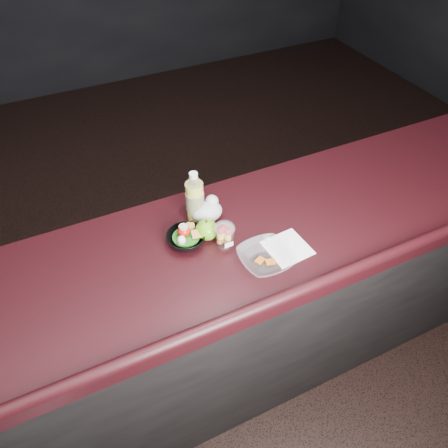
{
  "coord_description": "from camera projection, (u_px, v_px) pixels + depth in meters",
  "views": [
    {
      "loc": [
        -0.44,
        -0.79,
        2.28
      ],
      "look_at": [
        0.09,
        0.31,
        1.1
      ],
      "focal_mm": 35.0,
      "sensor_mm": 36.0,
      "label": 1
    }
  ],
  "objects": [
    {
      "name": "ground",
      "position": [
        235.0,
        422.0,
        2.24
      ],
      "size": [
        8.0,
        8.0,
        0.0
      ],
      "primitive_type": "plane",
      "color": "black",
      "rests_on": "ground"
    },
    {
      "name": "room_shell",
      "position": [
        250.0,
        87.0,
        0.97
      ],
      "size": [
        8.0,
        8.0,
        8.0
      ],
      "color": "black",
      "rests_on": "ground"
    },
    {
      "name": "plastic_bag",
      "position": [
        207.0,
        210.0,
        1.82
      ],
      "size": [
        0.13,
        0.11,
        0.1
      ],
      "color": "silver",
      "rests_on": "counter"
    },
    {
      "name": "fruit_cup",
      "position": [
        224.0,
        235.0,
        1.69
      ],
      "size": [
        0.08,
        0.08,
        0.12
      ],
      "color": "white",
      "rests_on": "counter"
    },
    {
      "name": "counter",
      "position": [
        209.0,
        320.0,
        2.08
      ],
      "size": [
        4.06,
        0.71,
        1.02
      ],
      "color": "black",
      "rests_on": "ground"
    },
    {
      "name": "snack_bowl",
      "position": [
        186.0,
        238.0,
        1.72
      ],
      "size": [
        0.16,
        0.16,
        0.09
      ],
      "rotation": [
        0.0,
        0.0,
        0.02
      ],
      "color": "black",
      "rests_on": "counter"
    },
    {
      "name": "paper_napkin",
      "position": [
        287.0,
        248.0,
        1.72
      ],
      "size": [
        0.17,
        0.17,
        0.0
      ],
      "primitive_type": "cube",
      "rotation": [
        0.0,
        0.0,
        0.07
      ],
      "color": "white",
      "rests_on": "counter"
    },
    {
      "name": "lemonade_bottle",
      "position": [
        195.0,
        200.0,
        1.78
      ],
      "size": [
        0.08,
        0.08,
        0.23
      ],
      "color": "yellow",
      "rests_on": "counter"
    },
    {
      "name": "takeout_bowl",
      "position": [
        266.0,
        258.0,
        1.65
      ],
      "size": [
        0.21,
        0.21,
        0.05
      ],
      "rotation": [
        0.0,
        0.0,
        0.03
      ],
      "color": "silver",
      "rests_on": "counter"
    },
    {
      "name": "green_apple",
      "position": [
        207.0,
        230.0,
        1.73
      ],
      "size": [
        0.09,
        0.09,
        0.09
      ],
      "color": "#2B7C0E",
      "rests_on": "counter"
    }
  ]
}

